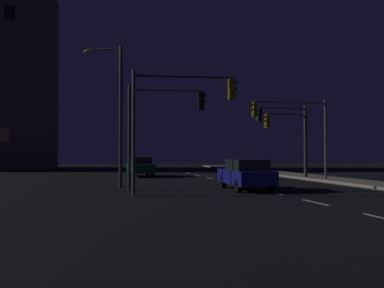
# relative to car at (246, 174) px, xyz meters

# --- Properties ---
(ground_plane) EXTENTS (112.00, 112.00, 0.00)m
(ground_plane) POSITION_rel_car_xyz_m (0.76, -1.27, -0.82)
(ground_plane) COLOR black
(ground_plane) RESTS_ON ground
(lane_markings_center) EXTENTS (0.14, 50.00, 0.01)m
(lane_markings_center) POSITION_rel_car_xyz_m (0.76, 2.23, -0.82)
(lane_markings_center) COLOR silver
(lane_markings_center) RESTS_ON ground
(lane_edge_line) EXTENTS (0.14, 53.00, 0.01)m
(lane_edge_line) POSITION_rel_car_xyz_m (6.64, 3.73, -0.82)
(lane_edge_line) COLOR silver
(lane_edge_line) RESTS_ON ground
(car) EXTENTS (1.93, 4.44, 1.57)m
(car) POSITION_rel_car_xyz_m (0.00, 0.00, 0.00)
(car) COLOR navy
(car) RESTS_ON ground
(car_oncoming) EXTENTS (1.94, 4.45, 1.57)m
(car_oncoming) POSITION_rel_car_xyz_m (-4.14, 13.50, 0.00)
(car_oncoming) COLOR #14592D
(car_oncoming) RESTS_ON ground
(traffic_light_far_center) EXTENTS (5.33, 0.35, 5.36)m
(traffic_light_far_center) POSITION_rel_car_xyz_m (5.24, 5.40, 3.17)
(traffic_light_far_center) COLOR #4C4C51
(traffic_light_far_center) RESTS_ON sidewalk_right
(traffic_light_mid_right) EXTENTS (3.95, 0.72, 5.34)m
(traffic_light_mid_right) POSITION_rel_car_xyz_m (-4.16, 0.72, 2.94)
(traffic_light_mid_right) COLOR #38383D
(traffic_light_mid_right) RESTS_ON ground
(traffic_light_far_left) EXTENTS (4.01, 0.61, 5.21)m
(traffic_light_far_left) POSITION_rel_car_xyz_m (5.63, 7.70, 3.00)
(traffic_light_far_left) COLOR #4C4C51
(traffic_light_far_left) RESTS_ON sidewalk_right
(traffic_light_far_right) EXTENTS (4.77, 0.69, 5.60)m
(traffic_light_far_right) POSITION_rel_car_xyz_m (-3.79, -1.77, 3.16)
(traffic_light_far_right) COLOR #4C4C51
(traffic_light_far_right) RESTS_ON ground
(traffic_light_mid_left) EXTENTS (3.47, 0.49, 4.81)m
(traffic_light_mid_left) POSITION_rel_car_xyz_m (5.97, 7.85, 2.70)
(traffic_light_mid_left) COLOR #2D3033
(traffic_light_mid_left) RESTS_ON sidewalk_right
(street_lamp_median) EXTENTS (2.09, 0.97, 7.72)m
(street_lamp_median) POSITION_rel_car_xyz_m (-6.50, 2.77, 3.81)
(street_lamp_median) COLOR #2D3033
(street_lamp_median) RESTS_ON ground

